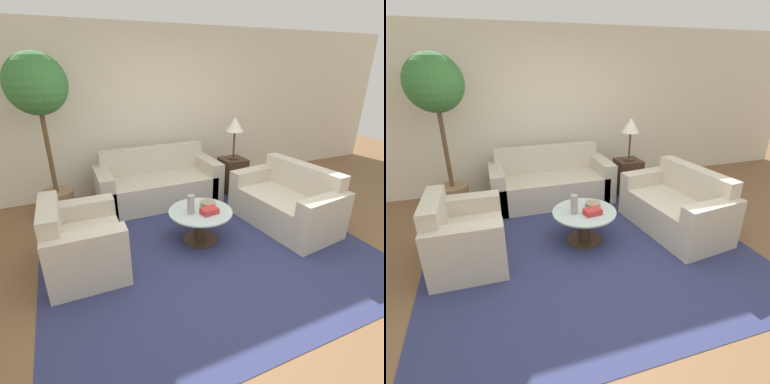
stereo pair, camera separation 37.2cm
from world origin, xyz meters
The scene contains 13 objects.
ground_plane centered at (0.00, 0.00, 0.00)m, with size 14.00×14.00×0.00m, color brown.
wall_back centered at (0.00, 2.62, 1.30)m, with size 10.00×0.06×2.60m.
rug centered at (-0.07, 0.58, 0.00)m, with size 3.66×3.53×0.01m.
sofa_main centered at (-0.18, 1.93, 0.28)m, with size 1.85×0.82×0.82m.
armchair centered at (-1.46, 0.58, 0.28)m, with size 0.76×0.96×0.79m.
loveseat centered at (1.20, 0.52, 0.28)m, with size 0.94×1.48×0.81m.
coffee_table centered at (-0.07, 0.58, 0.26)m, with size 0.77×0.77×0.40m.
side_table centered at (1.11, 1.81, 0.29)m, with size 0.39×0.39×0.57m.
table_lamp centered at (1.11, 1.81, 1.11)m, with size 0.28×0.28×0.68m.
potted_plant centered at (-1.63, 2.00, 1.56)m, with size 0.75×0.75×2.17m.
vase centered at (-0.20, 0.57, 0.52)m, with size 0.08×0.08×0.23m.
bowl centered at (0.06, 0.65, 0.44)m, with size 0.19×0.19×0.07m.
book_stack centered at (-0.01, 0.48, 0.44)m, with size 0.21×0.16×0.07m.
Camera 1 is at (-1.46, -2.30, 2.01)m, focal length 28.00 mm.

